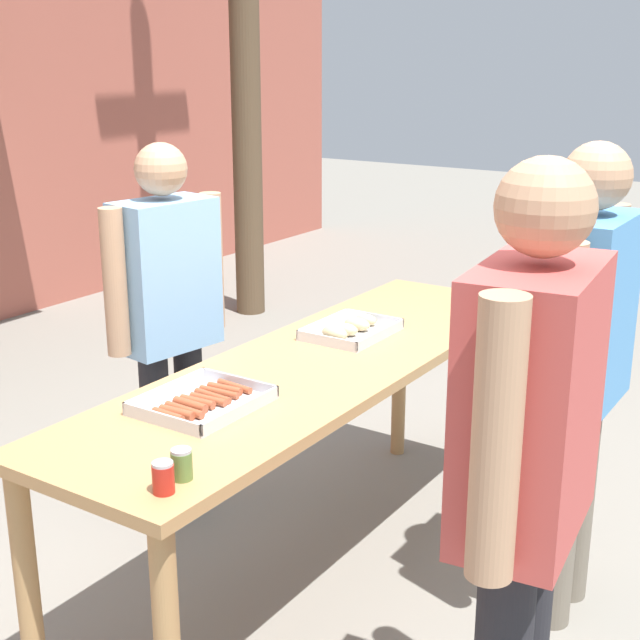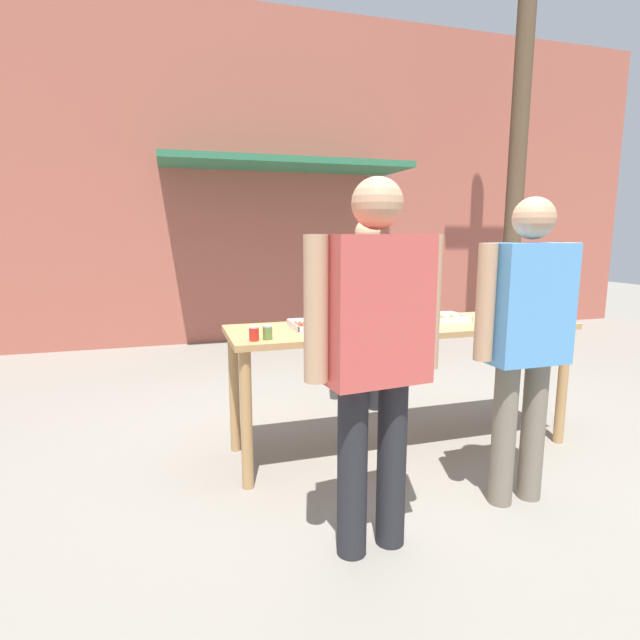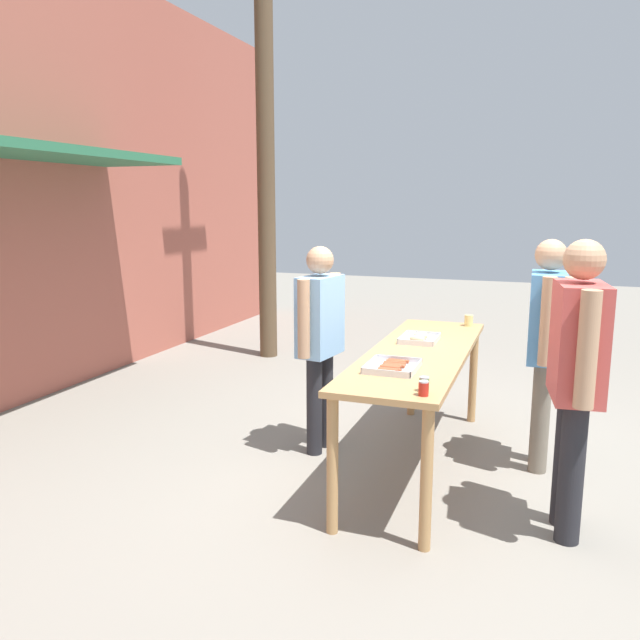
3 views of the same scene
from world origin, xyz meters
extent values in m
plane|color=gray|center=(0.00, 0.00, 0.00)|extent=(24.00, 24.00, 0.00)
cube|color=tan|center=(0.00, 0.00, 0.87)|extent=(2.41, 0.69, 0.04)
cylinder|color=tan|center=(1.14, -0.28, 0.43)|extent=(0.07, 0.07, 0.85)
cylinder|color=tan|center=(-1.14, 0.28, 0.43)|extent=(0.07, 0.07, 0.85)
cylinder|color=tan|center=(1.14, 0.28, 0.43)|extent=(0.07, 0.07, 0.85)
cube|color=silver|center=(-0.59, 0.06, 0.90)|extent=(0.38, 0.32, 0.01)
cube|color=silver|center=(-0.59, -0.10, 0.92)|extent=(0.38, 0.01, 0.03)
cube|color=silver|center=(-0.59, 0.21, 0.92)|extent=(0.38, 0.01, 0.03)
cube|color=silver|center=(-0.77, 0.06, 0.92)|extent=(0.01, 0.32, 0.03)
cube|color=silver|center=(-0.40, 0.06, 0.92)|extent=(0.01, 0.32, 0.03)
cylinder|color=#A34C2D|center=(-0.74, 0.06, 0.92)|extent=(0.04, 0.12, 0.03)
cylinder|color=#A34C2D|center=(-0.71, 0.06, 0.92)|extent=(0.04, 0.12, 0.03)
cylinder|color=#A34C2D|center=(-0.68, 0.05, 0.91)|extent=(0.03, 0.15, 0.03)
cylinder|color=#A34C2D|center=(-0.64, 0.07, 0.92)|extent=(0.03, 0.13, 0.03)
cylinder|color=#A34C2D|center=(-0.61, 0.06, 0.92)|extent=(0.04, 0.13, 0.03)
cylinder|color=#A34C2D|center=(-0.57, 0.05, 0.91)|extent=(0.03, 0.13, 0.02)
cylinder|color=#A34C2D|center=(-0.53, 0.06, 0.91)|extent=(0.03, 0.15, 0.02)
cylinder|color=#A34C2D|center=(-0.50, 0.06, 0.91)|extent=(0.03, 0.15, 0.02)
cylinder|color=#A34C2D|center=(-0.47, 0.07, 0.91)|extent=(0.04, 0.13, 0.03)
cylinder|color=#A34C2D|center=(-0.43, 0.06, 0.91)|extent=(0.04, 0.14, 0.02)
cube|color=silver|center=(0.31, 0.06, 0.90)|extent=(0.37, 0.28, 0.01)
cube|color=silver|center=(0.31, -0.08, 0.92)|extent=(0.37, 0.01, 0.03)
cube|color=silver|center=(0.31, 0.19, 0.92)|extent=(0.37, 0.01, 0.03)
cube|color=silver|center=(0.13, 0.06, 0.92)|extent=(0.01, 0.28, 0.03)
cube|color=silver|center=(0.50, 0.06, 0.92)|extent=(0.01, 0.28, 0.03)
ellipsoid|color=#D6B77F|center=(0.19, 0.06, 0.93)|extent=(0.09, 0.13, 0.06)
ellipsoid|color=#D6B77F|center=(0.27, 0.07, 0.93)|extent=(0.07, 0.12, 0.05)
ellipsoid|color=#D6B77F|center=(0.36, 0.06, 0.93)|extent=(0.07, 0.12, 0.05)
ellipsoid|color=#D6B77F|center=(0.44, 0.06, 0.92)|extent=(0.07, 0.10, 0.04)
cylinder|color=#B22319|center=(-1.08, -0.23, 0.93)|extent=(0.06, 0.06, 0.08)
cylinder|color=#B2B2B7|center=(-1.08, -0.23, 0.97)|extent=(0.05, 0.05, 0.01)
cylinder|color=#567A38|center=(-1.00, -0.22, 0.93)|extent=(0.06, 0.06, 0.08)
cylinder|color=#B2B2B7|center=(-1.00, -0.22, 0.97)|extent=(0.05, 0.05, 0.01)
cylinder|color=#DBC67A|center=(1.07, -0.23, 0.94)|extent=(0.07, 0.07, 0.10)
cylinder|color=#232328|center=(-0.04, 0.80, 0.39)|extent=(0.12, 0.12, 0.78)
cylinder|color=#232328|center=(0.14, 0.78, 0.39)|extent=(0.12, 0.12, 0.78)
cube|color=#84B2DB|center=(0.05, 0.79, 1.09)|extent=(0.44, 0.28, 0.62)
sphere|color=tan|center=(0.05, 0.79, 1.53)|extent=(0.21, 0.21, 0.21)
cylinder|color=tan|center=(-0.20, 0.83, 1.11)|extent=(0.09, 0.09, 0.59)
cylinder|color=tan|center=(0.30, 0.75, 1.11)|extent=(0.09, 0.09, 0.59)
cube|color=#C64C47|center=(-0.66, -1.03, 1.18)|extent=(0.50, 0.31, 0.67)
sphere|color=tan|center=(-0.66, -1.03, 1.64)|extent=(0.23, 0.23, 0.23)
cylinder|color=tan|center=(-0.37, -1.00, 1.19)|extent=(0.11, 0.11, 0.63)
cylinder|color=tan|center=(-0.95, -1.07, 1.19)|extent=(0.11, 0.11, 0.63)
cylinder|color=#756B5B|center=(0.40, -0.86, 0.41)|extent=(0.13, 0.13, 0.82)
cylinder|color=#756B5B|center=(0.21, -0.86, 0.41)|extent=(0.13, 0.13, 0.82)
cube|color=#5193D1|center=(0.30, -0.86, 1.14)|extent=(0.44, 0.25, 0.65)
sphere|color=tan|center=(0.30, -0.86, 1.59)|extent=(0.22, 0.22, 0.22)
cylinder|color=tan|center=(0.57, -0.86, 1.16)|extent=(0.10, 0.10, 0.61)
cylinder|color=tan|center=(0.04, -0.87, 1.16)|extent=(0.10, 0.10, 0.61)
camera|label=1|loc=(-2.57, -1.70, 1.97)|focal=50.00mm
camera|label=2|loc=(-1.54, -3.08, 1.51)|focal=28.00mm
camera|label=3|loc=(-4.42, -0.84, 1.95)|focal=35.00mm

